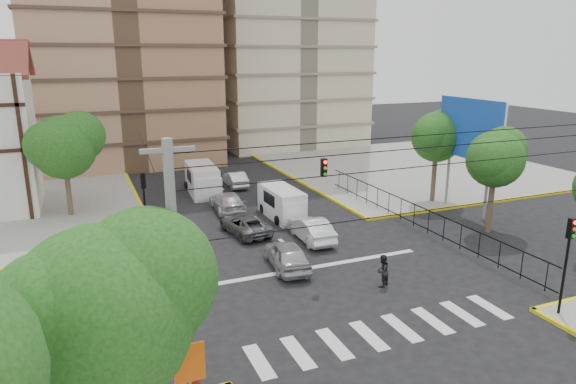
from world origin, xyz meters
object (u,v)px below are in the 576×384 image
van_left_lane (203,181)px  car_white_front_right (311,229)px  traffic_light_nw (144,197)px  car_silver_front_left (287,255)px  traffic_light_se (568,250)px  pedestrian_crosswalk (382,271)px  district_sign (190,372)px  van_right_lane (283,204)px

van_left_lane → car_white_front_right: 13.66m
traffic_light_nw → van_left_lane: 12.13m
van_left_lane → car_silver_front_left: (0.62, -16.50, -0.43)m
traffic_light_se → car_silver_front_left: size_ratio=1.01×
traffic_light_se → pedestrian_crosswalk: 8.21m
traffic_light_se → van_left_lane: (-9.69, 26.01, -1.94)m
district_sign → pedestrian_crosswalk: (11.03, 7.03, -1.62)m
district_sign → van_left_lane: 28.34m
district_sign → car_white_front_right: district_sign is taller
traffic_light_se → van_right_lane: (-6.01, 17.64, -2.07)m
district_sign → car_silver_front_left: (7.53, 10.95, -1.71)m
traffic_light_nw → car_silver_front_left: 9.24m
car_white_front_right → van_right_lane: bearing=-89.0°
traffic_light_nw → car_white_front_right: 10.21m
van_right_lane → traffic_light_nw: bearing=-169.2°
van_left_lane → car_white_front_right: bearing=-70.5°
traffic_light_se → car_white_front_right: bearing=115.2°
van_left_lane → car_silver_front_left: 16.52m
pedestrian_crosswalk → traffic_light_se: bearing=106.2°
district_sign → van_left_lane: district_sign is taller
car_silver_front_left → van_left_lane: bearing=-81.5°
car_white_front_right → traffic_light_nw: bearing=-14.5°
traffic_light_nw → district_sign: traffic_light_nw is taller
car_silver_front_left → van_right_lane: bearing=-104.3°
car_white_front_right → pedestrian_crosswalk: bearing=95.4°
district_sign → van_left_lane: (6.91, 27.45, -1.28)m
traffic_light_nw → van_left_lane: (5.91, 10.41, -1.94)m
van_left_lane → car_silver_front_left: van_left_lane is taller
traffic_light_nw → van_right_lane: 10.02m
traffic_light_se → car_silver_front_left: (-9.07, 9.51, -2.37)m
traffic_light_nw → district_sign: bearing=-93.4°
van_right_lane → car_white_front_right: van_right_lane is taller
traffic_light_se → van_right_lane: size_ratio=0.92×
van_right_lane → van_left_lane: van_left_lane is taller
traffic_light_se → district_sign: 16.68m
traffic_light_se → car_silver_front_left: bearing=133.7°
van_left_lane → pedestrian_crosswalk: (4.12, -20.43, -0.34)m
van_left_lane → pedestrian_crosswalk: van_left_lane is taller
district_sign → car_white_front_right: bearing=53.6°
van_right_lane → van_left_lane: 9.15m
traffic_light_se → pedestrian_crosswalk: (-5.57, 5.59, -2.28)m
traffic_light_nw → pedestrian_crosswalk: bearing=-45.0°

